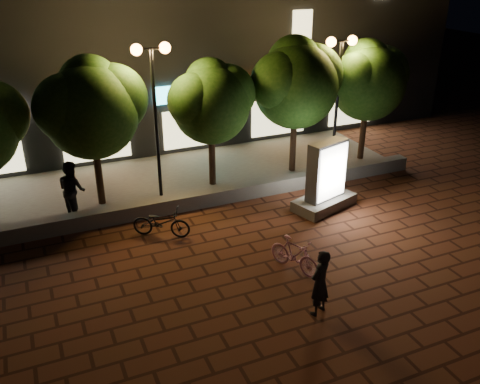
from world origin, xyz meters
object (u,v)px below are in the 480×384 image
tree_mid (211,99)px  street_lamp_left (153,83)px  tree_left (92,105)px  tree_far_right (369,78)px  rider (320,283)px  ad_kiosk (326,182)px  pedestrian (72,189)px  street_lamp_right (340,69)px  scooter_pink (294,255)px  tree_right (296,80)px  scooter_parked (161,222)px

tree_mid → street_lamp_left: 2.22m
tree_left → street_lamp_left: (1.95, -0.26, 0.58)m
tree_left → street_lamp_left: size_ratio=0.94×
tree_left → tree_far_right: tree_left is taller
rider → street_lamp_left: bearing=-103.1°
street_lamp_left → rider: (1.69, -7.66, -3.18)m
tree_far_right → street_lamp_left: size_ratio=0.92×
tree_mid → ad_kiosk: 4.80m
pedestrian → street_lamp_right: bearing=-113.3°
tree_left → scooter_pink: size_ratio=3.07×
tree_left → street_lamp_left: street_lamp_left is taller
street_lamp_left → tree_far_right: bearing=1.8°
tree_mid → street_lamp_right: street_lamp_right is taller
tree_right → scooter_parked: 7.41m
tree_left → tree_right: tree_right is taller
tree_left → pedestrian: size_ratio=2.59×
tree_left → ad_kiosk: tree_left is taller
ad_kiosk → scooter_parked: (-5.51, 0.30, -0.48)m
rider → pedestrian: (-4.63, 7.21, 0.18)m
tree_right → tree_far_right: 3.20m
tree_right → street_lamp_left: (-5.36, -0.26, 0.46)m
tree_far_right → scooter_pink: 9.39m
street_lamp_right → scooter_pink: street_lamp_right is taller
ad_kiosk → pedestrian: bearing=162.2°
tree_right → tree_mid: bearing=-180.0°
pedestrian → tree_mid: bearing=-107.7°
street_lamp_right → tree_mid: bearing=177.0°
scooter_pink → rider: 1.88m
ad_kiosk → scooter_pink: size_ratio=1.49×
scooter_parked → tree_right: bearing=-32.7°
pedestrian → tree_right: bearing=-110.9°
tree_mid → street_lamp_left: size_ratio=0.87×
street_lamp_left → ad_kiosk: size_ratio=2.18×
tree_right → tree_far_right: size_ratio=1.06×
street_lamp_right → scooter_pink: (-4.96, -5.85, -3.41)m
tree_mid → street_lamp_left: street_lamp_left is taller
scooter_parked → street_lamp_right: bearing=-39.4°
scooter_pink → tree_far_right: bearing=20.8°
street_lamp_left → ad_kiosk: (4.80, -2.94, -3.09)m
rider → ad_kiosk: bearing=-148.9°
scooter_parked → pedestrian: 3.17m
street_lamp_left → ad_kiosk: street_lamp_left is taller
tree_mid → ad_kiosk: (2.75, -3.21, -2.28)m
scooter_pink → rider: rider is taller
street_lamp_left → street_lamp_right: 7.00m
tree_mid → scooter_pink: bearing=-90.1°
street_lamp_right → ad_kiosk: size_ratio=2.10×
tree_right → ad_kiosk: tree_right is taller
street_lamp_left → tree_right: bearing=2.8°
ad_kiosk → rider: 5.65m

